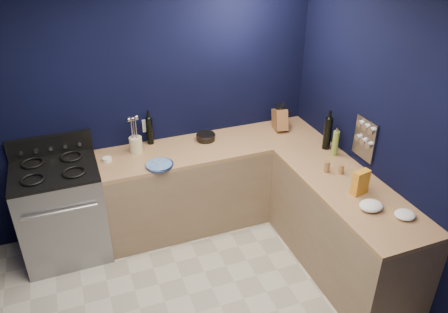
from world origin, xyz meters
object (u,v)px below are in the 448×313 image
plate_stack (159,165)px  knife_block (280,120)px  utensil_crock (136,145)px  crouton_bag (360,182)px  gas_range (63,213)px

plate_stack → knife_block: size_ratio=1.07×
utensil_crock → crouton_bag: (1.60, -1.39, 0.03)m
plate_stack → crouton_bag: bearing=-35.0°
utensil_crock → crouton_bag: 2.12m
knife_block → utensil_crock: bearing=-171.8°
utensil_crock → knife_block: (1.55, -0.04, 0.03)m
plate_stack → gas_range: bearing=166.5°
plate_stack → crouton_bag: (1.46, -1.02, 0.09)m
utensil_crock → knife_block: 1.55m
gas_range → knife_block: 2.39m
gas_range → crouton_bag: 2.74m
plate_stack → utensil_crock: (-0.14, 0.36, 0.06)m
gas_range → plate_stack: 1.04m
plate_stack → knife_block: knife_block is taller
gas_range → utensil_crock: 0.94m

